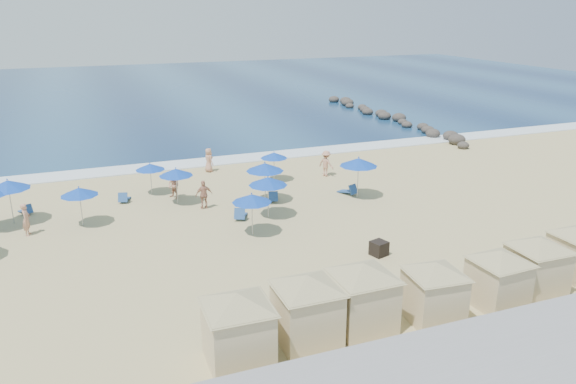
# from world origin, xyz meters

# --- Properties ---
(ground) EXTENTS (160.00, 160.00, 0.00)m
(ground) POSITION_xyz_m (0.00, 0.00, 0.00)
(ground) COLOR tan
(ground) RESTS_ON ground
(ocean) EXTENTS (160.00, 80.00, 0.06)m
(ocean) POSITION_xyz_m (0.00, 55.00, 0.03)
(ocean) COLOR navy
(ocean) RESTS_ON ground
(surf_line) EXTENTS (160.00, 2.50, 0.08)m
(surf_line) POSITION_xyz_m (0.00, 15.50, 0.04)
(surf_line) COLOR white
(surf_line) RESTS_ON ground
(rock_jetty) EXTENTS (2.56, 26.66, 0.96)m
(rock_jetty) POSITION_xyz_m (24.01, 24.90, 0.36)
(rock_jetty) COLOR #2C2825
(rock_jetty) RESTS_ON ground
(trash_bin) EXTENTS (0.88, 0.88, 0.71)m
(trash_bin) POSITION_xyz_m (5.91, -4.12, 0.35)
(trash_bin) COLOR black
(trash_bin) RESTS_ON ground
(cabana_0) EXTENTS (4.57, 4.57, 2.86)m
(cabana_0) POSITION_xyz_m (-2.83, -9.87, 1.64)
(cabana_0) COLOR beige
(cabana_0) RESTS_ON ground
(cabana_1) EXTENTS (4.55, 4.55, 2.85)m
(cabana_1) POSITION_xyz_m (-0.19, -9.53, 1.63)
(cabana_1) COLOR beige
(cabana_1) RESTS_ON ground
(cabana_2) EXTENTS (4.60, 4.60, 2.89)m
(cabana_2) POSITION_xyz_m (2.05, -9.46, 1.65)
(cabana_2) COLOR beige
(cabana_2) RESTS_ON ground
(cabana_3) EXTENTS (4.16, 4.16, 2.62)m
(cabana_3) POSITION_xyz_m (4.87, -9.94, 1.50)
(cabana_3) COLOR beige
(cabana_3) RESTS_ON ground
(cabana_4) EXTENTS (4.16, 4.16, 2.62)m
(cabana_4) POSITION_xyz_m (7.89, -9.96, 1.50)
(cabana_4) COLOR beige
(cabana_4) RESTS_ON ground
(cabana_5) EXTENTS (4.31, 4.31, 2.71)m
(cabana_5) POSITION_xyz_m (10.15, -9.66, 1.55)
(cabana_5) COLOR beige
(cabana_5) RESTS_ON ground
(umbrella_2) EXTENTS (2.29, 2.29, 2.61)m
(umbrella_2) POSITION_xyz_m (-10.80, 6.86, 2.26)
(umbrella_2) COLOR #A5A8AD
(umbrella_2) RESTS_ON ground
(umbrella_3) EXTENTS (2.00, 2.00, 2.27)m
(umbrella_3) POSITION_xyz_m (-7.25, 5.14, 1.97)
(umbrella_3) COLOR #A5A8AD
(umbrella_3) RESTS_ON ground
(umbrella_4) EXTENTS (1.85, 1.85, 2.10)m
(umbrella_4) POSITION_xyz_m (-2.91, 9.27, 1.82)
(umbrella_4) COLOR #A5A8AD
(umbrella_4) RESTS_ON ground
(umbrella_5) EXTENTS (2.03, 2.03, 2.32)m
(umbrella_5) POSITION_xyz_m (-1.73, 6.82, 2.01)
(umbrella_5) COLOR #A5A8AD
(umbrella_5) RESTS_ON ground
(umbrella_6) EXTENTS (2.07, 2.07, 2.35)m
(umbrella_6) POSITION_xyz_m (1.00, 0.50, 2.04)
(umbrella_6) COLOR #A5A8AD
(umbrella_6) RESTS_ON ground
(umbrella_7) EXTENTS (2.28, 2.28, 2.60)m
(umbrella_7) POSITION_xyz_m (3.32, 5.13, 2.25)
(umbrella_7) COLOR #A5A8AD
(umbrella_7) RESTS_ON ground
(umbrella_8) EXTENTS (2.19, 2.19, 2.50)m
(umbrella_8) POSITION_xyz_m (2.64, 2.63, 2.17)
(umbrella_8) COLOR #A5A8AD
(umbrella_8) RESTS_ON ground
(umbrella_9) EXTENTS (1.84, 1.84, 2.10)m
(umbrella_9) POSITION_xyz_m (5.35, 9.11, 1.82)
(umbrella_9) COLOR #A5A8AD
(umbrella_9) RESTS_ON ground
(umbrella_10) EXTENTS (2.35, 2.35, 2.68)m
(umbrella_10) POSITION_xyz_m (9.00, 3.87, 2.32)
(umbrella_10) COLOR #A5A8AD
(umbrella_10) RESTS_ON ground
(beach_chair_1) EXTENTS (0.92, 1.26, 0.63)m
(beach_chair_1) POSITION_xyz_m (-10.24, 8.32, 0.22)
(beach_chair_1) COLOR #254B89
(beach_chair_1) RESTS_ON ground
(beach_chair_2) EXTENTS (0.88, 1.35, 0.68)m
(beach_chair_2) POSITION_xyz_m (-4.73, 8.41, 0.24)
(beach_chair_2) COLOR #254B89
(beach_chair_2) RESTS_ON ground
(beach_chair_3) EXTENTS (1.11, 1.48, 0.74)m
(beach_chair_3) POSITION_xyz_m (1.11, 3.03, 0.26)
(beach_chair_3) COLOR #254B89
(beach_chair_3) RESTS_ON ground
(beach_chair_4) EXTENTS (0.96, 1.42, 0.72)m
(beach_chair_4) POSITION_xyz_m (3.86, 5.21, 0.25)
(beach_chair_4) COLOR #254B89
(beach_chair_4) RESTS_ON ground
(beach_chair_5) EXTENTS (1.01, 1.46, 0.74)m
(beach_chair_5) POSITION_xyz_m (8.82, 4.65, 0.26)
(beach_chair_5) COLOR #254B89
(beach_chair_5) RESTS_ON ground
(beachgoer_0) EXTENTS (0.53, 0.70, 1.74)m
(beachgoer_0) POSITION_xyz_m (-9.98, 4.83, 0.87)
(beachgoer_0) COLOR tan
(beachgoer_0) RESTS_ON ground
(beachgoer_1) EXTENTS (0.97, 1.00, 1.63)m
(beachgoer_1) POSITION_xyz_m (-1.72, 8.02, 0.82)
(beachgoer_1) COLOR tan
(beachgoer_1) RESTS_ON ground
(beachgoer_2) EXTENTS (1.04, 0.48, 1.74)m
(beachgoer_2) POSITION_xyz_m (-0.40, 5.41, 0.87)
(beachgoer_2) COLOR tan
(beachgoer_2) RESTS_ON ground
(beachgoer_3) EXTENTS (1.16, 1.37, 1.84)m
(beachgoer_3) POSITION_xyz_m (9.16, 8.88, 0.92)
(beachgoer_3) COLOR tan
(beachgoer_3) RESTS_ON ground
(beachgoer_4) EXTENTS (0.77, 0.97, 1.74)m
(beachgoer_4) POSITION_xyz_m (1.73, 13.00, 0.87)
(beachgoer_4) COLOR tan
(beachgoer_4) RESTS_ON ground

